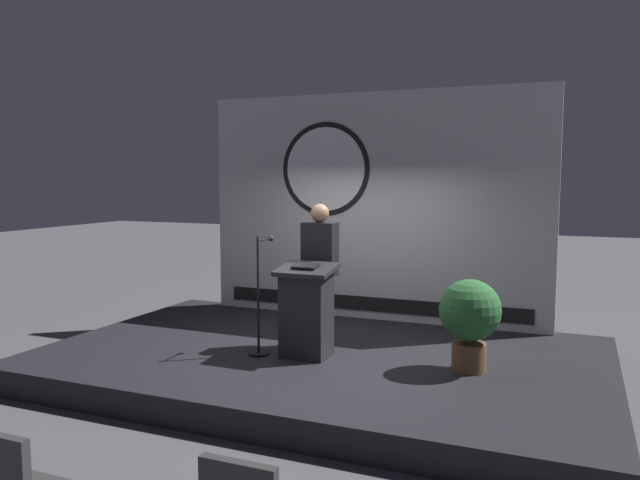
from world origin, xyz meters
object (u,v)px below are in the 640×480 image
podium (306,311)px  speaker_person (320,274)px  potted_plant (470,316)px  microphone_stand (260,314)px

podium → speaker_person: (-0.04, 0.48, 0.35)m
speaker_person → potted_plant: size_ratio=1.76×
microphone_stand → potted_plant: bearing=6.8°
podium → microphone_stand: bearing=-168.9°
podium → speaker_person: bearing=94.2°
speaker_person → microphone_stand: 0.87m
podium → speaker_person: size_ratio=0.62×
podium → potted_plant: podium is taller
microphone_stand → potted_plant: microphone_stand is taller
podium → microphone_stand: 0.55m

